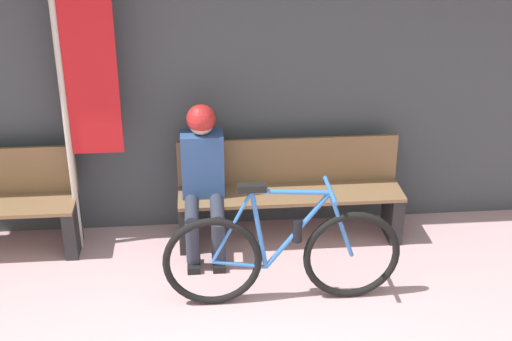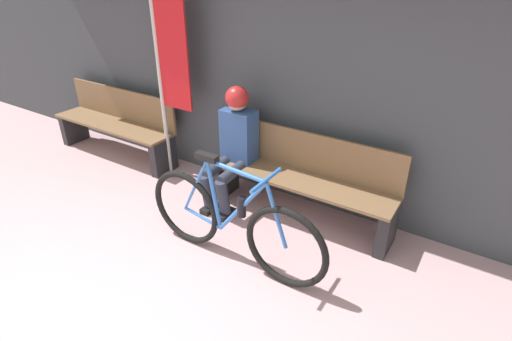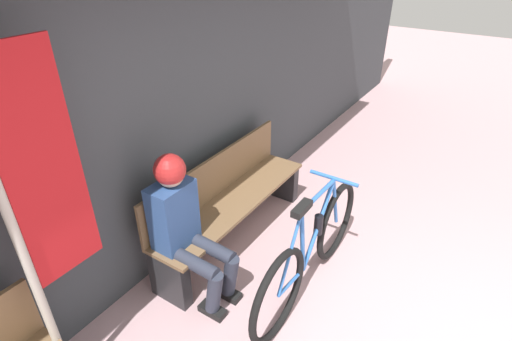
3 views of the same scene
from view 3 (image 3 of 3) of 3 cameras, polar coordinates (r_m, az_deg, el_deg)
storefront_wall at (r=2.98m, az=-16.72°, el=12.48°), size 12.00×0.56×3.20m
park_bench_near at (r=3.69m, az=-3.80°, el=-4.48°), size 1.85×0.42×0.85m
bicycle at (r=3.22m, az=7.85°, el=-11.37°), size 1.72×0.40×0.96m
person_seated at (r=3.02m, az=-10.34°, el=-7.03°), size 0.34×0.63×1.23m
banner_pole at (r=2.32m, az=-28.76°, el=-3.94°), size 0.45×0.05×2.15m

